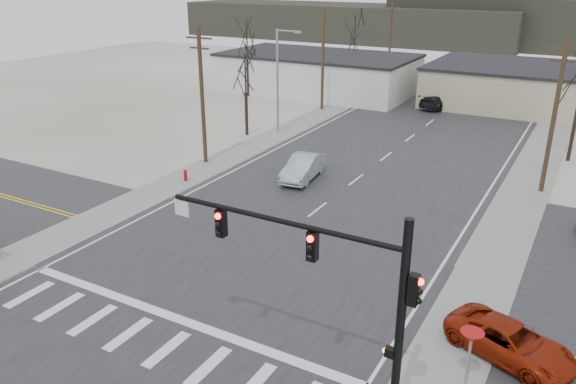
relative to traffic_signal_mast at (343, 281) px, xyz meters
name	(u,v)px	position (x,y,z in m)	size (l,w,h in m)	color
ground	(245,266)	(-7.89, 6.20, -4.67)	(140.00, 140.00, 0.00)	silver
main_road	(362,176)	(-7.89, 21.20, -4.65)	(18.00, 110.00, 0.05)	#242426
cross_road	(245,266)	(-7.89, 6.20, -4.65)	(90.00, 10.00, 0.04)	#242426
sidewalk_left	(270,138)	(-18.49, 26.20, -4.64)	(3.00, 90.00, 0.06)	gray
sidewalk_right	(530,180)	(2.71, 26.20, -4.64)	(3.00, 90.00, 0.06)	gray
traffic_signal_mast	(343,281)	(0.00, 0.00, 0.00)	(8.95, 0.43, 7.20)	black
fire_hydrant	(185,175)	(-18.09, 14.20, -4.22)	(0.24, 0.24, 0.87)	#A50C0C
yield_sign	(471,339)	(3.61, 2.70, -2.61)	(0.80, 0.80, 2.35)	gray
building_left_far	(318,73)	(-23.89, 46.20, -2.42)	(22.30, 12.30, 4.50)	silver
building_right_far	(560,89)	(2.11, 50.20, -2.52)	(26.30, 14.30, 4.30)	#BDB490
upole_left_b	(202,94)	(-19.39, 18.20, 0.55)	(2.20, 0.30, 10.00)	#3E2E1D
upole_left_c	(323,59)	(-19.39, 38.20, 0.55)	(2.20, 0.30, 10.00)	#3E2E1D
upole_left_d	(390,39)	(-19.39, 58.20, 0.55)	(2.20, 0.30, 10.00)	#3E2E1D
upole_right_a	(555,114)	(3.61, 24.20, 0.55)	(2.20, 0.30, 10.00)	#3E2E1D
streetlight_main	(279,76)	(-18.69, 28.20, 0.41)	(2.40, 0.25, 9.00)	gray
tree_left_near	(245,76)	(-20.89, 26.20, 0.55)	(3.30, 3.30, 7.35)	black
tree_left_far	(355,34)	(-21.89, 52.20, 1.61)	(3.96, 3.96, 8.82)	black
tree_left_mid	(247,40)	(-29.89, 40.20, 1.61)	(3.96, 3.96, 8.82)	black
hill_left	(348,22)	(-42.89, 98.20, -1.17)	(70.00, 18.00, 7.00)	#333026
sedan_crossing	(303,167)	(-11.24, 18.60, -3.81)	(1.73, 4.95, 1.63)	#999FA3
car_far_a	(441,100)	(-8.66, 44.78, -3.81)	(2.30, 5.66, 1.64)	black
car_far_b	(478,67)	(-10.13, 70.19, -3.92)	(1.66, 4.14, 1.41)	black
car_parked_red	(510,342)	(4.64, 5.20, -3.97)	(2.23, 4.83, 1.34)	maroon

